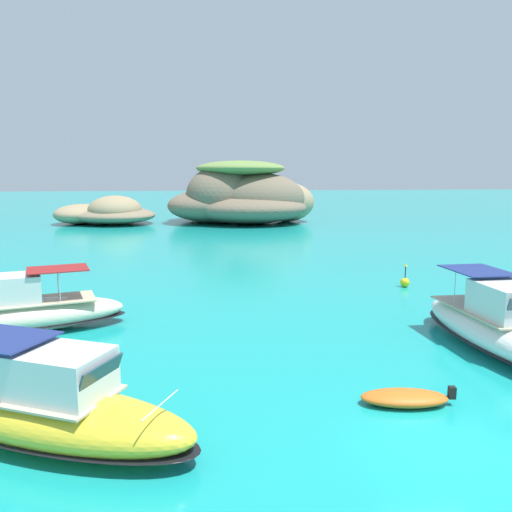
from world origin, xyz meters
TOP-DOWN VIEW (x-y plane):
  - ground_plane at (0.00, 0.00)m, footprint 400.00×400.00m
  - islet_large at (1.35, 60.58)m, footprint 24.06×21.55m
  - islet_small at (-17.09, 61.53)m, footprint 17.68×18.06m
  - motorboat_yellow at (-9.72, 1.96)m, footprint 8.60×5.97m
  - motorboat_cream at (-13.28, 11.75)m, footprint 8.99×4.80m
  - motorboat_white at (5.71, 6.67)m, footprint 2.89×9.28m
  - dinghy_tender at (0.15, 2.66)m, footprint 2.87×1.49m
  - channel_buoy at (6.97, 17.89)m, footprint 0.56×0.56m

SIDE VIEW (x-z plane):
  - ground_plane at x=0.00m, z-range 0.00..0.00m
  - dinghy_tender at x=0.15m, z-range -0.07..0.51m
  - channel_buoy at x=6.97m, z-range -0.40..1.08m
  - motorboat_yellow at x=-9.72m, z-range -0.48..2.14m
  - motorboat_cream at x=-13.28m, z-range -0.49..2.21m
  - motorboat_white at x=5.71m, z-range -0.53..2.37m
  - islet_small at x=-17.09m, z-range -0.53..3.40m
  - islet_large at x=1.35m, z-range -1.13..7.49m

